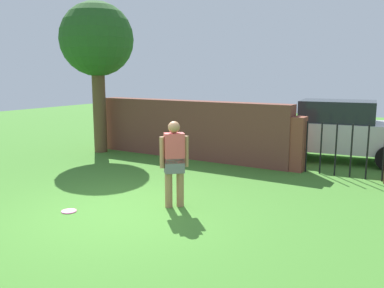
{
  "coord_description": "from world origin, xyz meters",
  "views": [
    {
      "loc": [
        4.66,
        -5.22,
        2.47
      ],
      "look_at": [
        0.3,
        2.01,
        1.0
      ],
      "focal_mm": 37.81,
      "sensor_mm": 36.0,
      "label": 1
    }
  ],
  "objects_px": {
    "person": "(174,160)",
    "car": "(336,130)",
    "frisbee_pink": "(69,211)",
    "tree": "(97,42)"
  },
  "relations": [
    {
      "from": "tree",
      "to": "person",
      "type": "xyz_separation_m",
      "value": [
        5.03,
        -3.32,
        -2.54
      ]
    },
    {
      "from": "tree",
      "to": "car",
      "type": "bearing_deg",
      "value": 21.23
    },
    {
      "from": "person",
      "to": "frisbee_pink",
      "type": "height_order",
      "value": "person"
    },
    {
      "from": "car",
      "to": "frisbee_pink",
      "type": "relative_size",
      "value": 16.23
    },
    {
      "from": "tree",
      "to": "frisbee_pink",
      "type": "distance_m",
      "value": 6.71
    },
    {
      "from": "tree",
      "to": "car",
      "type": "relative_size",
      "value": 1.06
    },
    {
      "from": "person",
      "to": "car",
      "type": "relative_size",
      "value": 0.37
    },
    {
      "from": "car",
      "to": "frisbee_pink",
      "type": "bearing_deg",
      "value": -121.05
    },
    {
      "from": "person",
      "to": "car",
      "type": "bearing_deg",
      "value": -149.59
    },
    {
      "from": "tree",
      "to": "person",
      "type": "height_order",
      "value": "tree"
    }
  ]
}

